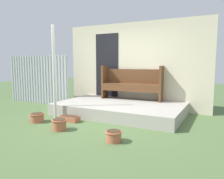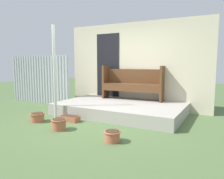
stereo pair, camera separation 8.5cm
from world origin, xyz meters
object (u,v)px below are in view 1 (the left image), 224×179
Objects in this scene: flower_pot_middle at (59,124)px; flower_pot_right at (114,136)px; planter_box_rect at (70,119)px; flower_pot_left at (37,117)px; support_post at (54,72)px; bench at (132,82)px.

flower_pot_right is at bearing -3.68° from flower_pot_middle.
planter_box_rect is at bearing 110.57° from flower_pot_middle.
flower_pot_left is 0.74× the size of planter_box_rect.
flower_pot_right is (2.09, -0.83, -1.05)m from support_post.
bench reaches higher than planter_box_rect.
flower_pot_middle is at bearing -69.43° from planter_box_rect.
flower_pot_middle is 0.69m from planter_box_rect.
bench is at bearing 54.43° from support_post.
planter_box_rect is (0.65, 0.40, -0.05)m from flower_pot_left.
support_post reaches higher than flower_pot_middle.
support_post is at bearing -129.26° from bench.
flower_pot_middle is (0.78, -0.75, -1.03)m from support_post.
bench is at bearing 78.14° from flower_pot_middle.
support_post is 2.48m from flower_pot_right.
bench is 5.97× the size of flower_pot_right.
support_post reaches higher than planter_box_rect.
support_post is 7.51× the size of flower_pot_right.
support_post is at bearing 168.96° from planter_box_rect.
support_post is at bearing 77.21° from flower_pot_left.
flower_pot_left is (-0.11, -0.50, -1.04)m from support_post.
flower_pot_left is at bearing -125.12° from bench.
bench is at bearing 58.58° from flower_pot_left.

